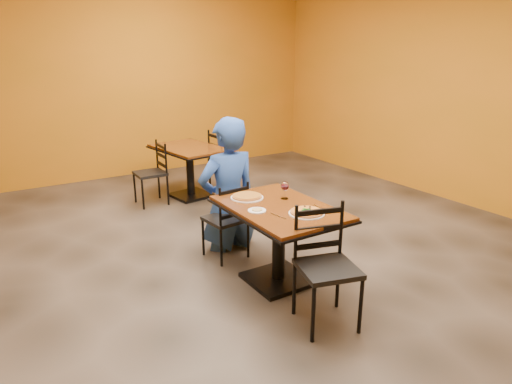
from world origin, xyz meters
TOP-DOWN VIEW (x-y plane):
  - floor at (0.00, 0.00)m, footprint 7.00×8.00m
  - wall_back at (0.00, 4.00)m, footprint 7.00×0.01m
  - wall_right at (3.50, 0.00)m, footprint 0.01×8.00m
  - table_main at (0.00, -0.50)m, footprint 0.83×1.23m
  - table_second at (0.38, 2.30)m, footprint 0.93×1.25m
  - chair_main_near at (-0.07, -1.27)m, footprint 0.53×0.53m
  - chair_main_far at (-0.16, 0.24)m, footprint 0.41×0.41m
  - chair_second_left at (-0.23, 2.30)m, footprint 0.40×0.40m
  - chair_second_right at (0.98, 2.30)m, footprint 0.44×0.44m
  - diner at (-0.01, 0.45)m, footprint 0.69×0.46m
  - plate_main at (0.08, -0.79)m, footprint 0.31×0.31m
  - pizza_main at (0.08, -0.79)m, footprint 0.28×0.28m
  - plate_far at (-0.13, -0.15)m, footprint 0.31×0.31m
  - pizza_far at (-0.13, -0.15)m, footprint 0.28×0.28m
  - side_plate at (-0.24, -0.50)m, footprint 0.16×0.16m
  - dip at (-0.24, -0.50)m, footprint 0.09×0.09m
  - wine_glass at (0.16, -0.35)m, footprint 0.08×0.08m
  - fork at (-0.16, -0.71)m, footprint 0.04×0.19m
  - knife at (0.27, -0.74)m, footprint 0.04×0.21m

SIDE VIEW (x-z plane):
  - floor at x=0.00m, z-range -0.01..0.01m
  - chair_main_far at x=-0.16m, z-range 0.00..0.83m
  - chair_second_left at x=-0.23m, z-range 0.00..0.87m
  - chair_second_right at x=0.98m, z-range 0.00..0.93m
  - chair_main_near at x=-0.07m, z-range 0.00..0.95m
  - table_second at x=0.38m, z-range 0.18..0.93m
  - table_main at x=0.00m, z-range 0.18..0.93m
  - diner at x=-0.01m, z-range 0.00..1.44m
  - fork at x=-0.16m, z-range 0.75..0.75m
  - knife at x=0.27m, z-range 0.75..0.75m
  - plate_main at x=0.08m, z-range 0.75..0.76m
  - plate_far at x=-0.13m, z-range 0.75..0.76m
  - side_plate at x=-0.24m, z-range 0.75..0.76m
  - dip at x=-0.24m, z-range 0.76..0.77m
  - pizza_main at x=0.08m, z-range 0.76..0.78m
  - pizza_far at x=-0.13m, z-range 0.76..0.78m
  - wine_glass at x=0.16m, z-range 0.75..0.93m
  - wall_back at x=0.00m, z-range 0.00..3.00m
  - wall_right at x=3.50m, z-range 0.00..3.00m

